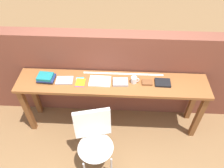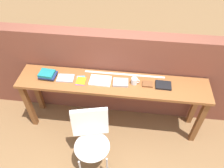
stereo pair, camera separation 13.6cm
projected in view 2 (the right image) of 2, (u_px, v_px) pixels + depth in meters
name	position (u px, v px, depth m)	size (l,w,h in m)	color
ground_plane	(110.00, 139.00, 3.24)	(40.00, 40.00, 0.00)	brown
brick_wall_back	(115.00, 75.00, 3.19)	(6.00, 0.20, 1.39)	brown
sideboard	(112.00, 90.00, 2.92)	(2.50, 0.44, 0.88)	brown
chair_white_moulded	(91.00, 138.00, 2.64)	(0.53, 0.54, 0.89)	silver
book_stack_leftmost	(48.00, 75.00, 2.87)	(0.22, 0.18, 0.08)	olive
magazine_cycling	(66.00, 78.00, 2.87)	(0.22, 0.15, 0.02)	#9E9EA3
pamphlet_pile_colourful	(81.00, 81.00, 2.84)	(0.13, 0.18, 0.01)	purple
book_open_centre	(100.00, 81.00, 2.83)	(0.28, 0.19, 0.02)	white
book_grey_hardcover	(121.00, 82.00, 2.80)	(0.19, 0.15, 0.03)	#9E9EA3
mug	(134.00, 81.00, 2.78)	(0.11, 0.08, 0.09)	white
leather_journal_brown	(148.00, 84.00, 2.78)	(0.13, 0.10, 0.02)	brown
book_repair_rightmost	(163.00, 85.00, 2.77)	(0.20, 0.15, 0.03)	black
ruler_metal_back_edge	(124.00, 74.00, 2.93)	(1.07, 0.03, 0.00)	silver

